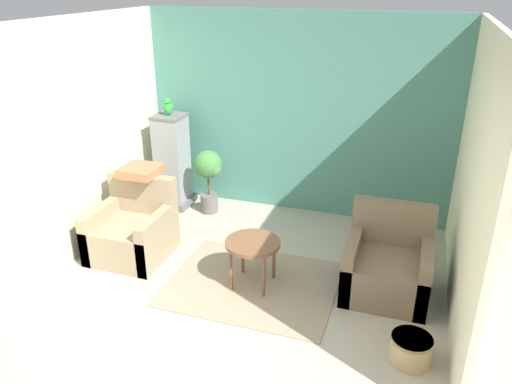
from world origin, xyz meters
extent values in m
plane|color=#B2A893|center=(0.00, 0.00, 0.00)|extent=(20.00, 20.00, 0.00)
cube|color=#4C897A|center=(0.00, 3.30, 1.32)|extent=(4.18, 0.06, 2.63)
cube|color=beige|center=(-2.06, 1.63, 1.32)|extent=(0.06, 3.27, 2.63)
cube|color=beige|center=(2.06, 1.63, 1.32)|extent=(0.06, 3.27, 2.63)
cube|color=gray|center=(0.07, 1.30, 0.01)|extent=(1.74, 1.41, 0.01)
cylinder|color=brown|center=(0.07, 1.30, 0.50)|extent=(0.57, 0.57, 0.04)
cylinder|color=brown|center=(-0.10, 1.13, 0.24)|extent=(0.04, 0.04, 0.48)
cylinder|color=brown|center=(0.25, 1.13, 0.24)|extent=(0.04, 0.04, 0.48)
cylinder|color=brown|center=(-0.10, 1.48, 0.24)|extent=(0.04, 0.04, 0.48)
cylinder|color=brown|center=(0.25, 1.48, 0.24)|extent=(0.04, 0.04, 0.48)
cube|color=#9E896B|center=(-1.44, 1.42, 0.21)|extent=(0.83, 0.81, 0.42)
cube|color=#9E896B|center=(-1.44, 1.75, 0.66)|extent=(0.83, 0.14, 0.47)
cube|color=#9E896B|center=(-1.80, 1.42, 0.29)|extent=(0.12, 0.81, 0.59)
cube|color=#9E896B|center=(-1.09, 1.42, 0.29)|extent=(0.12, 0.81, 0.59)
cube|color=#7A664C|center=(1.41, 1.59, 0.21)|extent=(0.83, 0.81, 0.42)
cube|color=#7A664C|center=(1.41, 1.92, 0.66)|extent=(0.83, 0.14, 0.47)
cube|color=#7A664C|center=(1.05, 1.59, 0.29)|extent=(0.12, 0.81, 0.59)
cube|color=#7A664C|center=(1.77, 1.59, 0.29)|extent=(0.12, 0.81, 0.59)
cube|color=slate|center=(-1.63, 2.86, 0.05)|extent=(0.48, 0.48, 0.10)
cube|color=#939399|center=(-1.63, 2.86, 0.69)|extent=(0.38, 0.38, 1.17)
cube|color=slate|center=(-1.63, 2.86, 1.29)|extent=(0.40, 0.40, 0.03)
ellipsoid|color=green|center=(-1.63, 2.86, 1.39)|extent=(0.11, 0.14, 0.18)
sphere|color=green|center=(-1.63, 2.85, 1.49)|extent=(0.10, 0.10, 0.10)
cone|color=gold|center=(-1.63, 2.80, 1.49)|extent=(0.04, 0.04, 0.04)
cone|color=green|center=(-1.63, 2.93, 1.38)|extent=(0.06, 0.12, 0.15)
cylinder|color=#66605B|center=(-1.07, 2.79, 0.13)|extent=(0.24, 0.24, 0.26)
cylinder|color=brown|center=(-1.07, 2.79, 0.41)|extent=(0.03, 0.03, 0.30)
sphere|color=#427F42|center=(-1.07, 2.79, 0.69)|extent=(0.38, 0.38, 0.38)
sphere|color=#427F42|center=(-1.17, 2.83, 0.63)|extent=(0.23, 0.23, 0.23)
sphere|color=#427F42|center=(-0.97, 2.76, 0.65)|extent=(0.21, 0.21, 0.21)
cylinder|color=tan|center=(1.70, 0.65, 0.12)|extent=(0.34, 0.34, 0.24)
cylinder|color=#957E57|center=(1.70, 0.65, 0.23)|extent=(0.36, 0.36, 0.02)
cube|color=#B2704C|center=(-1.44, 1.75, 0.94)|extent=(0.41, 0.41, 0.10)
camera|label=1|loc=(1.52, -2.91, 3.01)|focal=35.00mm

